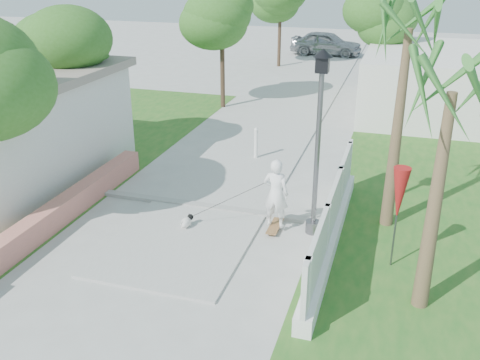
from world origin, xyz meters
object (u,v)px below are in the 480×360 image
(bollard, at_px, (256,143))
(patio_umbrella, at_px, (399,195))
(parked_car, at_px, (326,43))
(skateboarder, at_px, (243,198))
(dog, at_px, (187,222))
(street_lamp, at_px, (318,138))

(bollard, distance_m, patio_umbrella, 7.25)
(patio_umbrella, xyz_separation_m, parked_car, (-5.43, 26.17, -0.88))
(skateboarder, relative_size, dog, 4.89)
(skateboarder, xyz_separation_m, parked_car, (-1.84, 25.43, -0.01))
(street_lamp, xyz_separation_m, dog, (-3.02, -0.73, -2.24))
(bollard, bearing_deg, patio_umbrella, -50.09)
(skateboarder, bearing_deg, street_lamp, -166.54)
(patio_umbrella, relative_size, skateboarder, 0.94)
(dog, bearing_deg, street_lamp, 29.44)
(dog, height_order, parked_car, parked_car)
(skateboarder, bearing_deg, patio_umbrella, 173.08)
(street_lamp, distance_m, parked_car, 25.47)
(street_lamp, xyz_separation_m, bollard, (-2.70, 4.50, -1.84))
(skateboarder, bearing_deg, parked_car, -81.21)
(bollard, relative_size, dog, 2.18)
(bollard, height_order, skateboarder, skateboarder)
(skateboarder, distance_m, parked_car, 25.50)
(bollard, xyz_separation_m, skateboarder, (1.00, -4.76, 0.23))
(patio_umbrella, xyz_separation_m, dog, (-4.92, 0.27, -1.50))
(street_lamp, bearing_deg, patio_umbrella, -27.76)
(street_lamp, distance_m, patio_umbrella, 2.27)
(patio_umbrella, height_order, parked_car, patio_umbrella)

